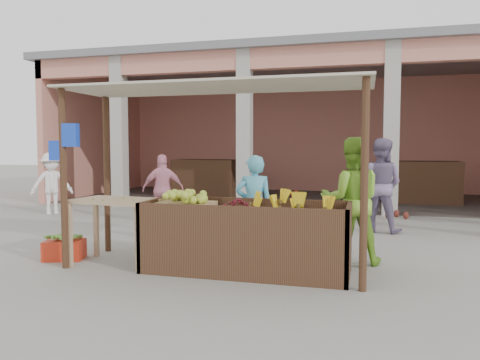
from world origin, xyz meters
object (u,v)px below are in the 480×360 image
(vendor_green, at_px, (351,197))
(motorcycle, at_px, (268,214))
(fruit_stall, at_px, (246,241))
(vendor_blue, at_px, (254,203))
(red_crate, at_px, (64,250))
(side_table, at_px, (115,209))

(vendor_green, relative_size, motorcycle, 1.06)
(fruit_stall, height_order, vendor_green, vendor_green)
(fruit_stall, relative_size, vendor_blue, 1.65)
(vendor_green, bearing_deg, red_crate, 4.84)
(fruit_stall, bearing_deg, vendor_green, 33.12)
(red_crate, height_order, vendor_blue, vendor_blue)
(side_table, xyz_separation_m, motorcycle, (1.67, 2.13, -0.30))
(red_crate, xyz_separation_m, vendor_blue, (2.57, 0.87, 0.65))
(motorcycle, bearing_deg, vendor_green, -128.11)
(side_table, xyz_separation_m, vendor_green, (3.10, 0.91, 0.16))
(side_table, bearing_deg, red_crate, -176.86)
(side_table, bearing_deg, fruit_stall, 8.14)
(vendor_blue, distance_m, vendor_green, 1.38)
(side_table, relative_size, vendor_green, 0.64)
(side_table, distance_m, vendor_green, 3.23)
(vendor_green, bearing_deg, fruit_stall, 25.49)
(red_crate, xyz_separation_m, vendor_green, (3.94, 0.87, 0.78))
(vendor_blue, xyz_separation_m, vendor_green, (1.37, 0.01, 0.12))
(side_table, xyz_separation_m, vendor_blue, (1.72, 0.90, 0.04))
(vendor_green, bearing_deg, motorcycle, -48.29)
(red_crate, bearing_deg, side_table, -19.87)
(fruit_stall, bearing_deg, motorcycle, 94.08)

